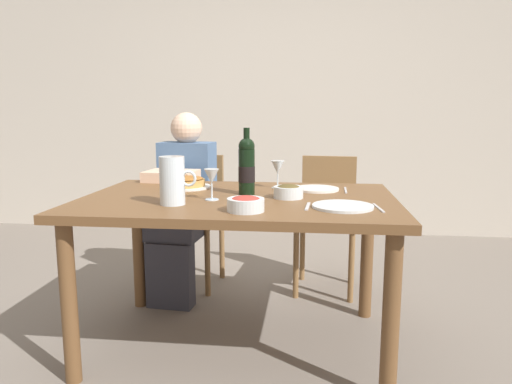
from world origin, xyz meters
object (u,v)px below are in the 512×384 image
baked_tart (186,183)px  diner_left (182,200)px  wine_bottle (247,166)px  dinner_plate_left_setting (343,206)px  chair_right (327,214)px  dining_table (239,216)px  water_pitcher (173,183)px  wine_glass_right_diner (212,178)px  salad_bowl (246,203)px  chair_left (194,211)px  wine_glass_left_diner (278,168)px  olive_bowl (288,191)px  dinner_plate_right_setting (317,189)px

baked_tart → diner_left: (-0.13, 0.40, -0.17)m
wine_bottle → dinner_plate_left_setting: wine_bottle is taller
chair_right → dining_table: bearing=68.2°
water_pitcher → wine_glass_right_diner: (0.15, 0.13, 0.01)m
diner_left → water_pitcher: bearing=108.1°
salad_bowl → chair_left: 1.35m
salad_bowl → dinner_plate_left_setting: salad_bowl is taller
water_pitcher → wine_glass_left_diner: size_ratio=1.44×
olive_bowl → diner_left: size_ratio=0.12×
wine_glass_right_diner → chair_right: (0.57, 0.97, -0.37)m
wine_glass_right_diner → diner_left: (-0.35, 0.74, -0.25)m
dinner_plate_left_setting → wine_glass_left_diner: bearing=122.7°
baked_tart → olive_bowl: bearing=-23.3°
wine_bottle → olive_bowl: size_ratio=2.33×
dinner_plate_left_setting → baked_tart: bearing=150.9°
chair_left → diner_left: diner_left is taller
salad_bowl → wine_glass_right_diner: 0.31m
dining_table → baked_tart: baked_tart is taller
water_pitcher → dinner_plate_left_setting: water_pitcher is taller
baked_tart → olive_bowl: size_ratio=1.90×
salad_bowl → chair_left: size_ratio=0.18×
dinner_plate_right_setting → diner_left: bearing=154.4°
wine_bottle → water_pitcher: bearing=-134.4°
water_pitcher → dinner_plate_left_setting: 0.75m
salad_bowl → olive_bowl: 0.37m
wine_bottle → water_pitcher: (-0.29, -0.30, -0.05)m
salad_bowl → wine_glass_right_diner: size_ratio=1.07×
wine_bottle → olive_bowl: bearing=-19.8°
wine_bottle → baked_tart: size_ratio=1.22×
dining_table → chair_left: 1.00m
water_pitcher → diner_left: 0.92m
dining_table → chair_right: bearing=62.5°
wine_glass_right_diner → chair_left: wine_glass_right_diner is taller
wine_bottle → chair_left: size_ratio=0.38×
water_pitcher → wine_glass_left_diner: 0.66m
chair_left → chair_right: (0.90, -0.00, 0.00)m
wine_glass_left_diner → dinner_plate_left_setting: wine_glass_left_diner is taller
baked_tart → wine_glass_left_diner: wine_glass_left_diner is taller
wine_glass_right_diner → chair_left: 1.10m
olive_bowl → dinner_plate_left_setting: bearing=-40.4°
dinner_plate_left_setting → chair_left: (-0.93, 1.09, -0.27)m
olive_bowl → dinner_plate_right_setting: bearing=60.9°
water_pitcher → chair_right: size_ratio=0.25×
dining_table → wine_bottle: (0.03, 0.08, 0.23)m
wine_bottle → dinner_plate_right_setting: 0.41m
olive_bowl → diner_left: bearing=137.3°
water_pitcher → chair_left: (-0.18, 1.10, -0.36)m
olive_bowl → dining_table: bearing=-179.3°
salad_bowl → chair_left: (-0.52, 1.21, -0.30)m
water_pitcher → dinner_plate_right_setting: bearing=36.2°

